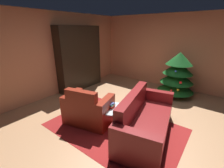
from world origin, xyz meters
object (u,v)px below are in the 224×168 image
object	(u,v)px
bookshelf_unit	(82,58)
bottle_on_table	(104,104)
book_stack_on_table	(110,105)
decorated_tree	(177,75)
armchair_red	(88,110)
couch_red	(144,121)
coffee_table	(112,110)

from	to	relation	value
bookshelf_unit	bottle_on_table	distance (m)	2.65
book_stack_on_table	decorated_tree	xyz separation A→B (m)	(0.71, 2.52, 0.23)
decorated_tree	book_stack_on_table	bearing A→B (deg)	-105.65
armchair_red	bottle_on_table	size ratio (longest dim) A/B	5.19
bottle_on_table	book_stack_on_table	bearing A→B (deg)	46.90
couch_red	decorated_tree	world-z (taller)	decorated_tree
bookshelf_unit	book_stack_on_table	size ratio (longest dim) A/B	11.13
coffee_table	decorated_tree	world-z (taller)	decorated_tree
armchair_red	decorated_tree	world-z (taller)	decorated_tree
coffee_table	book_stack_on_table	distance (m)	0.12
decorated_tree	coffee_table	bearing A→B (deg)	-104.42
coffee_table	decorated_tree	bearing A→B (deg)	75.58
armchair_red	bottle_on_table	bearing A→B (deg)	25.10
armchair_red	bookshelf_unit	bearing A→B (deg)	139.24
bookshelf_unit	armchair_red	size ratio (longest dim) A/B	1.85
armchair_red	decorated_tree	xyz separation A→B (m)	(1.14, 2.78, 0.39)
bottle_on_table	decorated_tree	distance (m)	2.74
couch_red	book_stack_on_table	size ratio (longest dim) A/B	10.38
armchair_red	coffee_table	world-z (taller)	armchair_red
couch_red	coffee_table	xyz separation A→B (m)	(-0.71, -0.15, 0.08)
armchair_red	bottle_on_table	distance (m)	0.44
coffee_table	bottle_on_table	world-z (taller)	bottle_on_table
coffee_table	book_stack_on_table	world-z (taller)	book_stack_on_table
book_stack_on_table	bookshelf_unit	bearing A→B (deg)	149.81
decorated_tree	couch_red	bearing A→B (deg)	-88.53
bottle_on_table	decorated_tree	xyz separation A→B (m)	(0.79, 2.61, 0.19)
bottle_on_table	decorated_tree	size ratio (longest dim) A/B	0.16
bookshelf_unit	decorated_tree	distance (m)	3.22
bottle_on_table	decorated_tree	world-z (taller)	decorated_tree
book_stack_on_table	decorated_tree	world-z (taller)	decorated_tree
bottle_on_table	coffee_table	bearing A→B (deg)	32.03
couch_red	decorated_tree	bearing A→B (deg)	91.47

